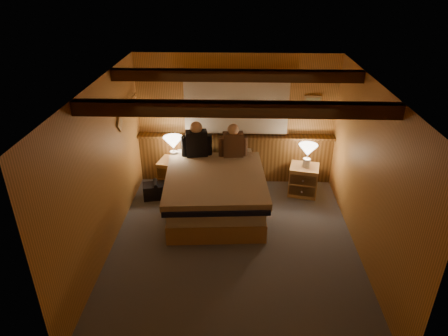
{
  "coord_description": "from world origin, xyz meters",
  "views": [
    {
      "loc": [
        0.02,
        -4.79,
        3.71
      ],
      "look_at": [
        -0.16,
        0.4,
        1.08
      ],
      "focal_mm": 32.0,
      "sensor_mm": 36.0,
      "label": 1
    }
  ],
  "objects_px": {
    "person_left": "(197,142)",
    "person_right": "(233,143)",
    "nightstand_left": "(174,174)",
    "lamp_right": "(308,152)",
    "bed": "(215,191)",
    "lamp_left": "(173,144)",
    "nightstand_right": "(303,180)",
    "duffel_bag": "(156,190)"
  },
  "relations": [
    {
      "from": "person_left",
      "to": "lamp_right",
      "type": "bearing_deg",
      "value": -13.67
    },
    {
      "from": "nightstand_right",
      "to": "person_left",
      "type": "xyz_separation_m",
      "value": [
        -1.91,
        0.09,
        0.68
      ]
    },
    {
      "from": "nightstand_left",
      "to": "lamp_right",
      "type": "relative_size",
      "value": 1.39
    },
    {
      "from": "duffel_bag",
      "to": "lamp_left",
      "type": "bearing_deg",
      "value": 40.02
    },
    {
      "from": "nightstand_right",
      "to": "duffel_bag",
      "type": "height_order",
      "value": "nightstand_right"
    },
    {
      "from": "lamp_left",
      "to": "duffel_bag",
      "type": "distance_m",
      "value": 0.88
    },
    {
      "from": "nightstand_right",
      "to": "lamp_left",
      "type": "bearing_deg",
      "value": -171.54
    },
    {
      "from": "nightstand_left",
      "to": "person_right",
      "type": "xyz_separation_m",
      "value": [
        1.08,
        -0.03,
        0.66
      ]
    },
    {
      "from": "person_left",
      "to": "person_right",
      "type": "relative_size",
      "value": 1.06
    },
    {
      "from": "lamp_left",
      "to": "lamp_right",
      "type": "distance_m",
      "value": 2.37
    },
    {
      "from": "bed",
      "to": "duffel_bag",
      "type": "xyz_separation_m",
      "value": [
        -1.08,
        0.35,
        -0.22
      ]
    },
    {
      "from": "lamp_right",
      "to": "person_left",
      "type": "xyz_separation_m",
      "value": [
        -1.93,
        0.11,
        0.11
      ]
    },
    {
      "from": "bed",
      "to": "person_right",
      "type": "relative_size",
      "value": 3.43
    },
    {
      "from": "lamp_right",
      "to": "person_left",
      "type": "relative_size",
      "value": 0.65
    },
    {
      "from": "person_right",
      "to": "bed",
      "type": "bearing_deg",
      "value": -119.46
    },
    {
      "from": "person_left",
      "to": "duffel_bag",
      "type": "height_order",
      "value": "person_left"
    },
    {
      "from": "bed",
      "to": "nightstand_right",
      "type": "xyz_separation_m",
      "value": [
        1.55,
        0.59,
        -0.09
      ]
    },
    {
      "from": "bed",
      "to": "lamp_right",
      "type": "distance_m",
      "value": 1.74
    },
    {
      "from": "person_left",
      "to": "person_right",
      "type": "xyz_separation_m",
      "value": [
        0.64,
        0.0,
        -0.02
      ]
    },
    {
      "from": "nightstand_left",
      "to": "lamp_left",
      "type": "bearing_deg",
      "value": 71.72
    },
    {
      "from": "lamp_left",
      "to": "person_right",
      "type": "bearing_deg",
      "value": -2.94
    },
    {
      "from": "nightstand_right",
      "to": "person_left",
      "type": "relative_size",
      "value": 0.88
    },
    {
      "from": "person_left",
      "to": "person_right",
      "type": "bearing_deg",
      "value": -10.23
    },
    {
      "from": "nightstand_right",
      "to": "duffel_bag",
      "type": "bearing_deg",
      "value": -162.85
    },
    {
      "from": "person_left",
      "to": "nightstand_right",
      "type": "bearing_deg",
      "value": -13.1
    },
    {
      "from": "lamp_left",
      "to": "person_left",
      "type": "relative_size",
      "value": 0.68
    },
    {
      "from": "lamp_left",
      "to": "person_left",
      "type": "bearing_deg",
      "value": -7.77
    },
    {
      "from": "lamp_left",
      "to": "person_right",
      "type": "relative_size",
      "value": 0.72
    },
    {
      "from": "person_right",
      "to": "duffel_bag",
      "type": "height_order",
      "value": "person_right"
    },
    {
      "from": "bed",
      "to": "person_right",
      "type": "distance_m",
      "value": 0.93
    },
    {
      "from": "nightstand_right",
      "to": "lamp_right",
      "type": "xyz_separation_m",
      "value": [
        0.02,
        -0.02,
        0.57
      ]
    },
    {
      "from": "nightstand_left",
      "to": "lamp_left",
      "type": "xyz_separation_m",
      "value": [
        0.01,
        0.02,
        0.6
      ]
    },
    {
      "from": "person_right",
      "to": "lamp_left",
      "type": "bearing_deg",
      "value": 170.2
    },
    {
      "from": "nightstand_left",
      "to": "nightstand_right",
      "type": "xyz_separation_m",
      "value": [
        2.35,
        -0.12,
        -0.01
      ]
    },
    {
      "from": "lamp_left",
      "to": "nightstand_right",
      "type": "bearing_deg",
      "value": -3.54
    },
    {
      "from": "nightstand_left",
      "to": "duffel_bag",
      "type": "bearing_deg",
      "value": -115.85
    },
    {
      "from": "nightstand_left",
      "to": "person_right",
      "type": "height_order",
      "value": "person_right"
    },
    {
      "from": "bed",
      "to": "person_left",
      "type": "height_order",
      "value": "person_left"
    },
    {
      "from": "bed",
      "to": "nightstand_left",
      "type": "bearing_deg",
      "value": 134.54
    },
    {
      "from": "nightstand_left",
      "to": "nightstand_right",
      "type": "relative_size",
      "value": 1.03
    },
    {
      "from": "nightstand_right",
      "to": "duffel_bag",
      "type": "relative_size",
      "value": 1.17
    },
    {
      "from": "lamp_left",
      "to": "person_left",
      "type": "height_order",
      "value": "person_left"
    }
  ]
}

